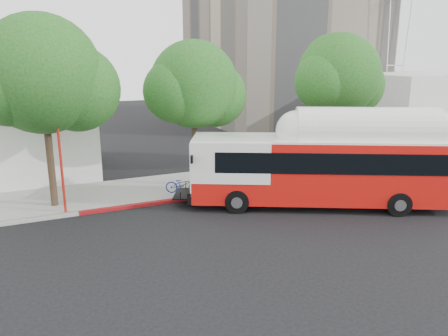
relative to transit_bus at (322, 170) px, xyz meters
name	(u,v)px	position (x,y,z in m)	size (l,w,h in m)	color
ground	(257,217)	(-3.83, -0.13, -1.96)	(120.00, 120.00, 0.00)	black
sidewalk	(208,182)	(-3.83, 6.37, -1.88)	(60.00, 5.00, 0.15)	gray
curb_strip	(225,193)	(-3.83, 3.77, -1.88)	(60.00, 0.30, 0.15)	gray
red_curb_segment	(175,200)	(-6.83, 3.77, -1.88)	(10.00, 0.32, 0.16)	maroon
street_tree_left	(52,79)	(-12.36, 5.43, 4.65)	(6.67, 5.80, 9.74)	#2D2116
street_tree_mid	(200,88)	(-4.42, 5.93, 3.95)	(5.75, 5.00, 8.62)	#2D2116
street_tree_right	(343,78)	(5.61, 5.73, 4.30)	(6.21, 5.40, 9.18)	#2D2116
horizon_block	(434,101)	(26.17, 15.87, 1.04)	(20.00, 12.00, 6.00)	silver
transit_bus	(322,170)	(0.00, 0.00, 0.00)	(13.73, 8.58, 4.19)	red
signal_pole	(62,168)	(-12.41, 4.05, 0.44)	(0.13, 0.44, 4.67)	red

